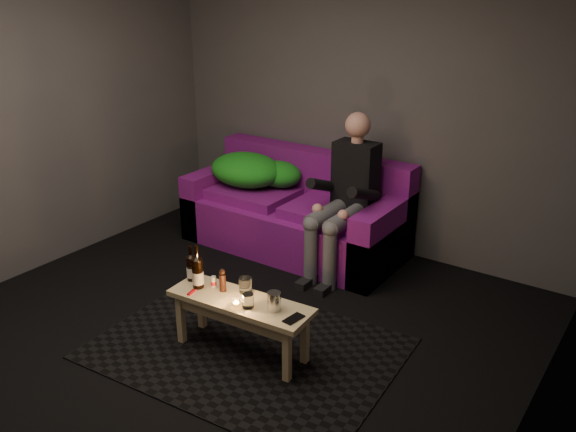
# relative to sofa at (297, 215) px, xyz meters

# --- Properties ---
(floor) EXTENTS (4.50, 4.50, 0.00)m
(floor) POSITION_rel_sofa_xyz_m (0.40, -1.82, -0.31)
(floor) COLOR black
(floor) RESTS_ON ground
(room) EXTENTS (4.50, 4.50, 4.50)m
(room) POSITION_rel_sofa_xyz_m (0.40, -1.35, 1.33)
(room) COLOR silver
(room) RESTS_ON ground
(rug) EXTENTS (2.06, 1.56, 0.01)m
(rug) POSITION_rel_sofa_xyz_m (0.66, -1.60, -0.31)
(rug) COLOR black
(rug) RESTS_ON floor
(sofa) EXTENTS (2.00, 0.90, 0.86)m
(sofa) POSITION_rel_sofa_xyz_m (0.00, 0.00, 0.00)
(sofa) COLOR #760F74
(sofa) RESTS_ON floor
(green_blanket) EXTENTS (0.88, 0.60, 0.30)m
(green_blanket) POSITION_rel_sofa_xyz_m (-0.50, -0.01, 0.34)
(green_blanket) COLOR #198518
(green_blanket) RESTS_ON sofa
(person) EXTENTS (0.36, 0.83, 1.33)m
(person) POSITION_rel_sofa_xyz_m (0.59, -0.16, 0.38)
(person) COLOR black
(person) RESTS_ON sofa
(coffee_table) EXTENTS (1.00, 0.38, 0.40)m
(coffee_table) POSITION_rel_sofa_xyz_m (0.66, -1.65, 0.02)
(coffee_table) COLOR tan
(coffee_table) RESTS_ON rug
(beer_bottle_a) EXTENTS (0.06, 0.06, 0.26)m
(beer_bottle_a) POSITION_rel_sofa_xyz_m (0.22, -1.62, 0.19)
(beer_bottle_a) COLOR black
(beer_bottle_a) RESTS_ON coffee_table
(beer_bottle_b) EXTENTS (0.08, 0.08, 0.31)m
(beer_bottle_b) POSITION_rel_sofa_xyz_m (0.32, -1.68, 0.21)
(beer_bottle_b) COLOR black
(beer_bottle_b) RESTS_ON coffee_table
(salt_shaker) EXTENTS (0.04, 0.04, 0.08)m
(salt_shaker) POSITION_rel_sofa_xyz_m (0.40, -1.61, 0.13)
(salt_shaker) COLOR silver
(salt_shaker) RESTS_ON coffee_table
(pepper_mill) EXTENTS (0.05, 0.05, 0.12)m
(pepper_mill) POSITION_rel_sofa_xyz_m (0.49, -1.62, 0.15)
(pepper_mill) COLOR black
(pepper_mill) RESTS_ON coffee_table
(tumbler_back) EXTENTS (0.09, 0.09, 0.10)m
(tumbler_back) POSITION_rel_sofa_xyz_m (0.63, -1.55, 0.14)
(tumbler_back) COLOR white
(tumbler_back) RESTS_ON coffee_table
(tealight) EXTENTS (0.06, 0.06, 0.05)m
(tealight) POSITION_rel_sofa_xyz_m (0.70, -1.74, 0.12)
(tealight) COLOR white
(tealight) RESTS_ON coffee_table
(tumbler_front) EXTENTS (0.08, 0.08, 0.09)m
(tumbler_front) POSITION_rel_sofa_xyz_m (0.76, -1.70, 0.14)
(tumbler_front) COLOR white
(tumbler_front) RESTS_ON coffee_table
(steel_cup) EXTENTS (0.10, 0.10, 0.12)m
(steel_cup) POSITION_rel_sofa_xyz_m (0.92, -1.63, 0.15)
(steel_cup) COLOR #B5B7BD
(steel_cup) RESTS_ON coffee_table
(smartphone) EXTENTS (0.09, 0.15, 0.01)m
(smartphone) POSITION_rel_sofa_xyz_m (1.08, -1.65, 0.10)
(smartphone) COLOR black
(smartphone) RESTS_ON coffee_table
(red_lighter) EXTENTS (0.03, 0.08, 0.01)m
(red_lighter) POSITION_rel_sofa_xyz_m (0.34, -1.77, 0.10)
(red_lighter) COLOR #BA0B13
(red_lighter) RESTS_ON coffee_table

